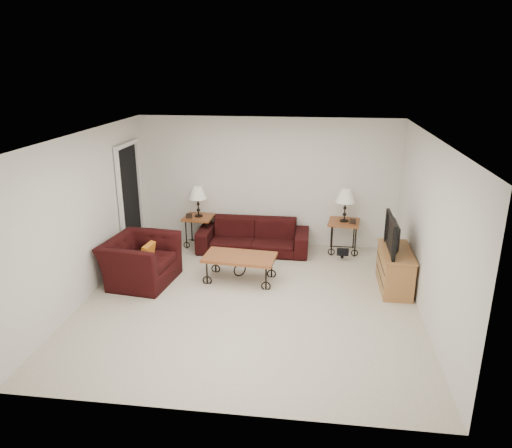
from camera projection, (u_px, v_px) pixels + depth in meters
The scene contains 20 objects.
ground at pixel (250, 300), 7.31m from camera, with size 5.00×5.00×0.00m, color beige.
wall_back at pixel (268, 182), 9.26m from camera, with size 5.00×0.02×2.50m, color silver.
wall_front at pixel (213, 305), 4.56m from camera, with size 5.00×0.02×2.50m, color silver.
wall_left at pixel (86, 216), 7.21m from camera, with size 0.02×5.00×2.50m, color silver.
wall_right at pixel (429, 230), 6.61m from camera, with size 0.02×5.00×2.50m, color silver.
ceiling at pixel (249, 136), 6.51m from camera, with size 5.00×5.00×0.00m, color white.
doorway at pixel (130, 201), 8.83m from camera, with size 0.08×0.94×2.04m, color black.
sofa at pixel (253, 236), 9.14m from camera, with size 2.10×0.82×0.61m, color black.
side_table_left at pixel (199, 231), 9.44m from camera, with size 0.55×0.55×0.60m, color #964A26.
side_table_right at pixel (343, 237), 9.10m from camera, with size 0.57×0.57×0.62m, color #964A26.
lamp_left at pixel (198, 202), 9.25m from camera, with size 0.34×0.34×0.60m, color black, non-canonical shape.
lamp_right at pixel (345, 205), 8.90m from camera, with size 0.35×0.35×0.62m, color black, non-canonical shape.
photo_frame_left at pixel (189, 216), 9.21m from camera, with size 0.12×0.02×0.10m, color black.
photo_frame_right at pixel (353, 221), 8.83m from camera, with size 0.12×0.02×0.10m, color black.
coffee_table at pixel (240, 268), 7.92m from camera, with size 1.17×0.63×0.44m, color #964A26.
armchair at pixel (141, 261), 7.83m from camera, with size 1.15×1.01×0.75m, color black.
throw_pillow at pixel (148, 254), 7.72m from camera, with size 0.34×0.09×0.34m, color #C86319.
tv_stand at pixel (395, 269), 7.63m from camera, with size 0.45×1.07×0.64m, color #A25D3C.
television at pixel (397, 234), 7.44m from camera, with size 0.96×0.13×0.55m, color black.
backpack at pixel (343, 248), 8.82m from camera, with size 0.33×0.25×0.42m, color black.
Camera 1 is at (0.93, -6.49, 3.44)m, focal length 33.58 mm.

